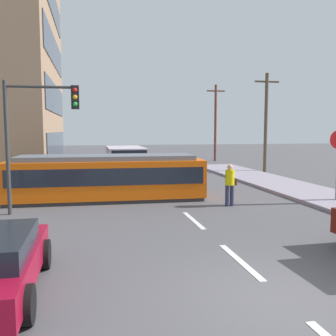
# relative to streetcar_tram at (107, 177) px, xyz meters

# --- Properties ---
(ground_plane) EXTENTS (120.00, 120.00, 0.00)m
(ground_plane) POSITION_rel_streetcar_tram_xyz_m (2.66, -0.44, -1.00)
(ground_plane) COLOR #4F4D51
(lane_stripe_1) EXTENTS (0.16, 2.40, 0.01)m
(lane_stripe_1) POSITION_rel_streetcar_tram_xyz_m (2.66, -8.44, -1.00)
(lane_stripe_1) COLOR silver
(lane_stripe_1) RESTS_ON ground
(lane_stripe_2) EXTENTS (0.16, 2.40, 0.01)m
(lane_stripe_2) POSITION_rel_streetcar_tram_xyz_m (2.66, -4.44, -1.00)
(lane_stripe_2) COLOR silver
(lane_stripe_2) RESTS_ON ground
(lane_stripe_3) EXTENTS (0.16, 2.40, 0.01)m
(lane_stripe_3) POSITION_rel_streetcar_tram_xyz_m (2.66, 6.00, -1.00)
(lane_stripe_3) COLOR silver
(lane_stripe_3) RESTS_ON ground
(lane_stripe_4) EXTENTS (0.16, 2.40, 0.01)m
(lane_stripe_4) POSITION_rel_streetcar_tram_xyz_m (2.66, 12.00, -1.00)
(lane_stripe_4) COLOR silver
(lane_stripe_4) RESTS_ON ground
(streetcar_tram) EXTENTS (8.37, 2.79, 1.94)m
(streetcar_tram) POSITION_rel_streetcar_tram_xyz_m (0.00, 0.00, 0.00)
(streetcar_tram) COLOR #E9580B
(streetcar_tram) RESTS_ON ground
(city_bus) EXTENTS (2.56, 5.54, 1.84)m
(city_bus) POSITION_rel_streetcar_tram_xyz_m (1.72, 9.96, 0.05)
(city_bus) COLOR #BDAFC1
(city_bus) RESTS_ON ground
(pedestrian_crossing) EXTENTS (0.51, 0.36, 1.67)m
(pedestrian_crossing) POSITION_rel_streetcar_tram_xyz_m (4.72, -2.43, -0.06)
(pedestrian_crossing) COLOR #2C2F4A
(pedestrian_crossing) RESTS_ON ground
(parked_sedan_mid) EXTENTS (2.06, 4.07, 1.19)m
(parked_sedan_mid) POSITION_rel_streetcar_tram_xyz_m (-2.89, 3.96, -0.38)
(parked_sedan_mid) COLOR #254A2B
(parked_sedan_mid) RESTS_ON ground
(traffic_light_mast) EXTENTS (2.59, 0.33, 4.75)m
(traffic_light_mast) POSITION_rel_streetcar_tram_xyz_m (-2.54, -2.25, 2.33)
(traffic_light_mast) COLOR #333333
(traffic_light_mast) RESTS_ON ground
(utility_pole_mid) EXTENTS (1.80, 0.24, 7.02)m
(utility_pole_mid) POSITION_rel_streetcar_tram_xyz_m (11.58, 8.37, 2.68)
(utility_pole_mid) COLOR brown
(utility_pole_mid) RESTS_ON ground
(utility_pole_far) EXTENTS (1.80, 0.24, 7.40)m
(utility_pole_far) POSITION_rel_streetcar_tram_xyz_m (11.30, 18.49, 2.87)
(utility_pole_far) COLOR brown
(utility_pole_far) RESTS_ON ground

